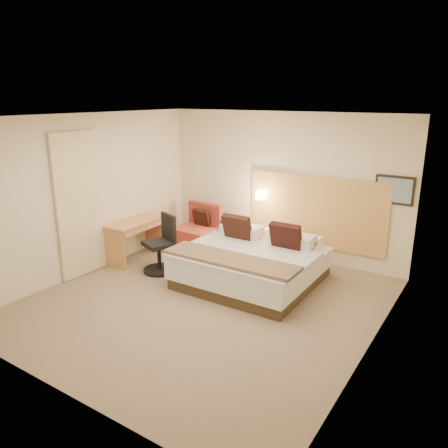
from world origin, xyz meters
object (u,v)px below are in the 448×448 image
Objects in this scene: bed at (252,263)px; desk_chair at (162,249)px; side_table at (223,244)px; lounge_chair at (199,230)px; desk at (136,229)px.

bed is 2.13× the size of desk_chair.
side_table is at bearing 149.41° from bed.
lounge_chair is 1.45× the size of side_table.
side_table is 1.64m from desk.
bed is 1.75× the size of desk.
desk is (-1.39, -0.81, 0.27)m from side_table.
lounge_chair reaches higher than side_table.
bed is at bearing -30.59° from side_table.
bed is at bearing -28.09° from lounge_chair.
desk_chair is (-1.55, -0.46, 0.08)m from bed.
lounge_chair is at bearing 99.80° from desk_chair.
side_table is at bearing -25.16° from lounge_chair.
bed is 1.10m from side_table.
desk is at bearing -114.20° from lounge_chair.
bed is 2.37m from desk.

